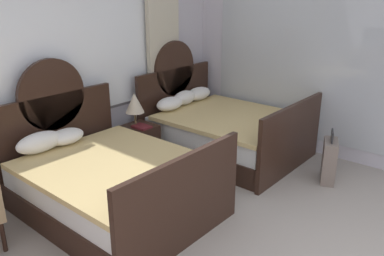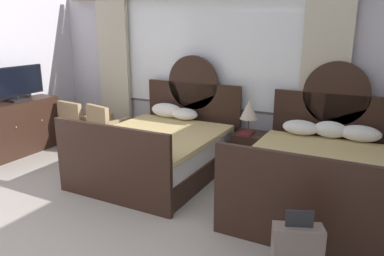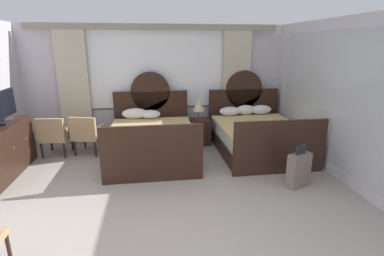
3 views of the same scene
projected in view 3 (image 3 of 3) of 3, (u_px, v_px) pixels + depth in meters
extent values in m
cube|color=silver|center=(158.00, 84.00, 6.81)|extent=(5.99, 0.07, 2.70)
cube|color=#575459|center=(157.00, 69.00, 6.67)|extent=(3.42, 0.02, 1.86)
cube|color=white|center=(157.00, 69.00, 6.66)|extent=(3.34, 0.02, 1.78)
cube|color=#C1B79E|center=(74.00, 89.00, 6.44)|extent=(0.66, 0.08, 2.60)
cube|color=#C1B79E|center=(236.00, 85.00, 6.95)|extent=(0.66, 0.08, 2.60)
cube|color=gray|center=(156.00, 27.00, 6.33)|extent=(5.51, 0.10, 0.12)
cube|color=silver|center=(343.00, 100.00, 4.86)|extent=(0.07, 4.91, 2.70)
cube|color=#B2B7BC|center=(330.00, 97.00, 5.13)|extent=(0.01, 3.44, 2.27)
cube|color=black|center=(153.00, 151.00, 5.91)|extent=(1.62, 2.09, 0.30)
cube|color=white|center=(152.00, 138.00, 5.83)|extent=(1.56, 1.99, 0.28)
cube|color=tan|center=(152.00, 131.00, 5.70)|extent=(1.66, 1.89, 0.06)
cube|color=black|center=(151.00, 117.00, 6.80)|extent=(1.70, 0.06, 1.21)
cylinder|color=black|center=(150.00, 91.00, 6.63)|extent=(0.89, 0.06, 0.89)
cube|color=black|center=(153.00, 154.00, 4.79)|extent=(1.70, 0.06, 0.99)
ellipsoid|color=white|center=(135.00, 113.00, 6.48)|extent=(0.57, 0.26, 0.24)
ellipsoid|color=white|center=(150.00, 114.00, 6.52)|extent=(0.46, 0.30, 0.19)
cube|color=black|center=(257.00, 146.00, 6.21)|extent=(1.62, 2.09, 0.30)
cube|color=white|center=(258.00, 133.00, 6.13)|extent=(1.56, 1.99, 0.28)
cube|color=tan|center=(260.00, 126.00, 6.01)|extent=(1.66, 1.89, 0.06)
cube|color=black|center=(243.00, 114.00, 7.10)|extent=(1.70, 0.06, 1.21)
cylinder|color=black|center=(244.00, 89.00, 6.93)|extent=(0.89, 0.06, 0.89)
cube|color=black|center=(280.00, 148.00, 5.09)|extent=(1.70, 0.06, 0.99)
ellipsoid|color=white|center=(230.00, 111.00, 6.78)|extent=(0.50, 0.30, 0.20)
ellipsoid|color=white|center=(246.00, 110.00, 6.86)|extent=(0.45, 0.26, 0.23)
ellipsoid|color=white|center=(261.00, 110.00, 6.91)|extent=(0.53, 0.28, 0.22)
cube|color=black|center=(200.00, 131.00, 6.75)|extent=(0.45, 0.45, 0.58)
sphere|color=tan|center=(202.00, 129.00, 6.49)|extent=(0.02, 0.02, 0.02)
cylinder|color=brown|center=(199.00, 119.00, 6.68)|extent=(0.14, 0.14, 0.02)
cylinder|color=brown|center=(199.00, 115.00, 6.66)|extent=(0.03, 0.03, 0.19)
cone|color=beige|center=(199.00, 105.00, 6.59)|extent=(0.27, 0.27, 0.28)
cube|color=maroon|center=(200.00, 120.00, 6.57)|extent=(0.18, 0.26, 0.03)
cube|color=black|center=(0.00, 153.00, 4.95)|extent=(0.44, 1.86, 0.91)
sphere|color=tan|center=(26.00, 138.00, 5.44)|extent=(0.03, 0.03, 0.03)
sphere|color=tan|center=(14.00, 148.00, 4.95)|extent=(0.03, 0.03, 0.03)
cube|color=black|center=(3.00, 123.00, 5.05)|extent=(0.20, 0.28, 0.04)
cylinder|color=black|center=(3.00, 120.00, 5.04)|extent=(0.04, 0.04, 0.05)
cube|color=black|center=(0.00, 106.00, 4.96)|extent=(0.04, 1.05, 0.48)
cube|color=black|center=(1.00, 105.00, 4.97)|extent=(0.01, 1.01, 0.44)
cube|color=tan|center=(89.00, 135.00, 6.15)|extent=(0.67, 0.67, 0.10)
cube|color=tan|center=(83.00, 127.00, 5.85)|extent=(0.55, 0.21, 0.40)
cube|color=tan|center=(99.00, 130.00, 6.09)|extent=(0.18, 0.49, 0.16)
cube|color=tan|center=(77.00, 129.00, 6.14)|extent=(0.18, 0.49, 0.16)
cylinder|color=black|center=(104.00, 142.00, 6.40)|extent=(0.04, 0.04, 0.33)
cylinder|color=black|center=(85.00, 141.00, 6.45)|extent=(0.04, 0.04, 0.33)
cylinder|color=black|center=(96.00, 149.00, 5.97)|extent=(0.04, 0.04, 0.33)
cylinder|color=black|center=(75.00, 148.00, 6.02)|extent=(0.04, 0.04, 0.33)
cube|color=tan|center=(56.00, 137.00, 6.06)|extent=(0.60, 0.60, 0.10)
cube|color=tan|center=(50.00, 128.00, 5.76)|extent=(0.56, 0.13, 0.40)
cube|color=tan|center=(67.00, 131.00, 6.03)|extent=(0.11, 0.50, 0.16)
cube|color=tan|center=(44.00, 131.00, 6.01)|extent=(0.11, 0.50, 0.16)
cylinder|color=black|center=(72.00, 143.00, 6.34)|extent=(0.04, 0.04, 0.33)
cylinder|color=black|center=(51.00, 143.00, 6.33)|extent=(0.04, 0.04, 0.33)
cylinder|color=black|center=(64.00, 150.00, 5.91)|extent=(0.04, 0.04, 0.33)
cylinder|color=black|center=(42.00, 150.00, 5.89)|extent=(0.04, 0.04, 0.33)
cylinder|color=black|center=(9.00, 251.00, 2.97)|extent=(0.04, 0.04, 0.41)
cube|color=#75665B|center=(299.00, 170.00, 4.68)|extent=(0.43, 0.31, 0.57)
cube|color=#232326|center=(301.00, 150.00, 4.58)|extent=(0.21, 0.10, 0.14)
cylinder|color=black|center=(290.00, 187.00, 4.67)|extent=(0.05, 0.04, 0.05)
cylinder|color=black|center=(303.00, 183.00, 4.83)|extent=(0.05, 0.04, 0.05)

